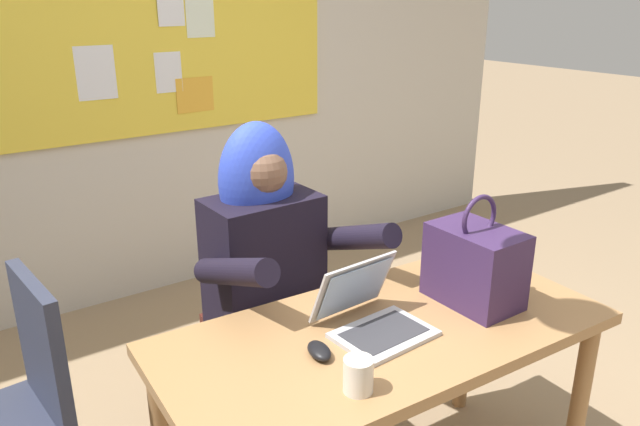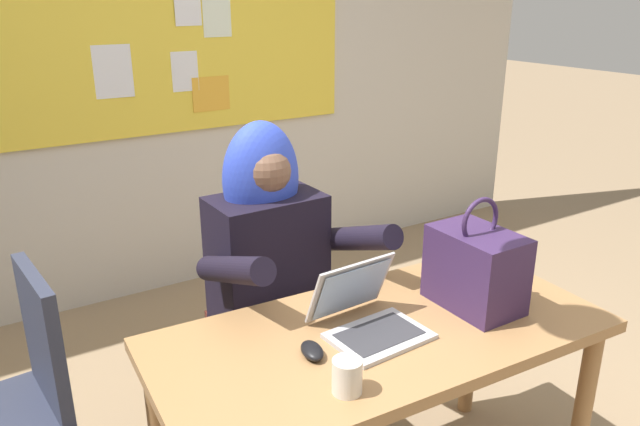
{
  "view_description": "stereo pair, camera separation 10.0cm",
  "coord_description": "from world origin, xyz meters",
  "px_view_note": "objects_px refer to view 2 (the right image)",
  "views": [
    {
      "loc": [
        -1.1,
        -1.27,
        1.71
      ],
      "look_at": [
        -0.01,
        0.3,
        1.02
      ],
      "focal_mm": 34.57,
      "sensor_mm": 36.0,
      "label": 1
    },
    {
      "loc": [
        -1.02,
        -1.32,
        1.71
      ],
      "look_at": [
        -0.01,
        0.3,
        1.02
      ],
      "focal_mm": 34.57,
      "sensor_mm": 36.0,
      "label": 2
    }
  ],
  "objects_px": {
    "desk_main": "(381,355)",
    "handbag": "(476,268)",
    "coffee_mug": "(347,376)",
    "chair_at_desk": "(263,302)",
    "person_costumed": "(276,261)",
    "chair_spare_by_window": "(14,398)",
    "laptop": "(368,317)",
    "computer_mouse": "(312,351)"
  },
  "relations": [
    {
      "from": "person_costumed",
      "to": "coffee_mug",
      "type": "xyz_separation_m",
      "value": [
        -0.2,
        -0.77,
        0.02
      ]
    },
    {
      "from": "desk_main",
      "to": "chair_spare_by_window",
      "type": "distance_m",
      "value": 1.15
    },
    {
      "from": "desk_main",
      "to": "handbag",
      "type": "height_order",
      "value": "handbag"
    },
    {
      "from": "person_costumed",
      "to": "coffee_mug",
      "type": "distance_m",
      "value": 0.8
    },
    {
      "from": "chair_at_desk",
      "to": "coffee_mug",
      "type": "height_order",
      "value": "chair_at_desk"
    },
    {
      "from": "desk_main",
      "to": "chair_at_desk",
      "type": "relative_size",
      "value": 1.59
    },
    {
      "from": "desk_main",
      "to": "person_costumed",
      "type": "height_order",
      "value": "person_costumed"
    },
    {
      "from": "person_costumed",
      "to": "laptop",
      "type": "relative_size",
      "value": 4.1
    },
    {
      "from": "desk_main",
      "to": "computer_mouse",
      "type": "bearing_deg",
      "value": -177.84
    },
    {
      "from": "handbag",
      "to": "coffee_mug",
      "type": "height_order",
      "value": "handbag"
    },
    {
      "from": "desk_main",
      "to": "handbag",
      "type": "xyz_separation_m",
      "value": [
        0.35,
        -0.03,
        0.23
      ]
    },
    {
      "from": "computer_mouse",
      "to": "chair_spare_by_window",
      "type": "xyz_separation_m",
      "value": [
        -0.75,
        0.56,
        -0.22
      ]
    },
    {
      "from": "desk_main",
      "to": "person_costumed",
      "type": "relative_size",
      "value": 1.15
    },
    {
      "from": "person_costumed",
      "to": "chair_spare_by_window",
      "type": "height_order",
      "value": "person_costumed"
    },
    {
      "from": "laptop",
      "to": "person_costumed",
      "type": "bearing_deg",
      "value": 89.85
    },
    {
      "from": "desk_main",
      "to": "laptop",
      "type": "distance_m",
      "value": 0.15
    },
    {
      "from": "chair_at_desk",
      "to": "person_costumed",
      "type": "distance_m",
      "value": 0.27
    },
    {
      "from": "chair_spare_by_window",
      "to": "coffee_mug",
      "type": "bearing_deg",
      "value": 129.51
    },
    {
      "from": "chair_at_desk",
      "to": "person_costumed",
      "type": "xyz_separation_m",
      "value": [
        -0.0,
        -0.13,
        0.23
      ]
    },
    {
      "from": "chair_at_desk",
      "to": "coffee_mug",
      "type": "bearing_deg",
      "value": -8.61
    },
    {
      "from": "desk_main",
      "to": "coffee_mug",
      "type": "bearing_deg",
      "value": -143.3
    },
    {
      "from": "person_costumed",
      "to": "computer_mouse",
      "type": "xyz_separation_m",
      "value": [
        -0.19,
        -0.58,
        -0.01
      ]
    },
    {
      "from": "coffee_mug",
      "to": "handbag",
      "type": "bearing_deg",
      "value": 15.21
    },
    {
      "from": "handbag",
      "to": "laptop",
      "type": "bearing_deg",
      "value": 172.51
    },
    {
      "from": "chair_at_desk",
      "to": "laptop",
      "type": "bearing_deg",
      "value": 6.22
    },
    {
      "from": "computer_mouse",
      "to": "chair_spare_by_window",
      "type": "relative_size",
      "value": 0.11
    },
    {
      "from": "laptop",
      "to": "chair_spare_by_window",
      "type": "relative_size",
      "value": 0.34
    },
    {
      "from": "computer_mouse",
      "to": "chair_spare_by_window",
      "type": "height_order",
      "value": "chair_spare_by_window"
    },
    {
      "from": "desk_main",
      "to": "coffee_mug",
      "type": "xyz_separation_m",
      "value": [
        -0.27,
        -0.2,
        0.14
      ]
    },
    {
      "from": "person_costumed",
      "to": "handbag",
      "type": "relative_size",
      "value": 3.36
    },
    {
      "from": "chair_at_desk",
      "to": "handbag",
      "type": "relative_size",
      "value": 2.43
    },
    {
      "from": "laptop",
      "to": "chair_spare_by_window",
      "type": "distance_m",
      "value": 1.13
    },
    {
      "from": "handbag",
      "to": "desk_main",
      "type": "bearing_deg",
      "value": 174.81
    },
    {
      "from": "handbag",
      "to": "chair_spare_by_window",
      "type": "bearing_deg",
      "value": 156.82
    },
    {
      "from": "person_costumed",
      "to": "handbag",
      "type": "xyz_separation_m",
      "value": [
        0.42,
        -0.6,
        0.1
      ]
    },
    {
      "from": "desk_main",
      "to": "chair_at_desk",
      "type": "distance_m",
      "value": 0.71
    },
    {
      "from": "laptop",
      "to": "chair_spare_by_window",
      "type": "bearing_deg",
      "value": 148.28
    },
    {
      "from": "chair_spare_by_window",
      "to": "chair_at_desk",
      "type": "bearing_deg",
      "value": -175.99
    },
    {
      "from": "person_costumed",
      "to": "laptop",
      "type": "bearing_deg",
      "value": 1.61
    },
    {
      "from": "person_costumed",
      "to": "coffee_mug",
      "type": "height_order",
      "value": "person_costumed"
    },
    {
      "from": "person_costumed",
      "to": "chair_spare_by_window",
      "type": "distance_m",
      "value": 0.97
    },
    {
      "from": "handbag",
      "to": "coffee_mug",
      "type": "relative_size",
      "value": 3.98
    }
  ]
}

